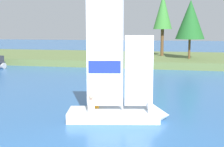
{
  "coord_description": "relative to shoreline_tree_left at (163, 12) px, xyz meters",
  "views": [
    {
      "loc": [
        5.39,
        -6.08,
        3.99
      ],
      "look_at": [
        1.32,
        12.79,
        1.2
      ],
      "focal_mm": 49.93,
      "sensor_mm": 36.0,
      "label": 1
    }
  ],
  "objects": [
    {
      "name": "shoreline_tree_midleft",
      "position": [
        3.11,
        -3.11,
        -0.96
      ],
      "size": [
        3.11,
        3.11,
        6.32
      ],
      "color": "brown",
      "rests_on": "shore_bank"
    },
    {
      "name": "sailboat",
      "position": [
        -0.02,
        -24.82,
        -5.48
      ],
      "size": [
        4.65,
        2.27,
        6.44
      ],
      "rotation": [
        0.0,
        0.0,
        0.2
      ],
      "color": "silver",
      "rests_on": "ground"
    },
    {
      "name": "shore_bank",
      "position": [
        -3.37,
        -0.14,
        -5.55
      ],
      "size": [
        80.0,
        14.56,
        0.73
      ],
      "primitive_type": "cube",
      "color": "#5B703D",
      "rests_on": "ground"
    },
    {
      "name": "shoreline_tree_left",
      "position": [
        0.0,
        0.0,
        0.0
      ],
      "size": [
        2.22,
        2.22,
        7.32
      ],
      "color": "brown",
      "rests_on": "shore_bank"
    }
  ]
}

